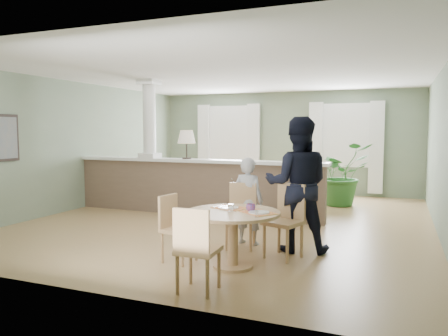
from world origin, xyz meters
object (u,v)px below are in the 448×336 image
at_px(chair_near, 196,246).
at_px(chair_side, 175,225).
at_px(chair_far_boy, 242,212).
at_px(child_person, 248,201).
at_px(dining_table, 234,223).
at_px(man_person, 297,184).
at_px(chair_far_man, 286,217).
at_px(houseplant, 341,174).
at_px(sofa, 245,184).

bearing_deg(chair_near, chair_side, -53.55).
relative_size(chair_far_boy, child_person, 0.71).
distance_m(chair_near, child_person, 2.08).
xyz_separation_m(dining_table, man_person, (0.55, 1.03, 0.38)).
relative_size(chair_near, child_person, 0.70).
height_order(chair_far_man, chair_side, chair_far_man).
distance_m(chair_far_man, chair_side, 1.48).
xyz_separation_m(chair_near, child_person, (-0.14, 2.07, 0.14)).
xyz_separation_m(dining_table, child_person, (-0.19, 1.12, 0.09)).
distance_m(child_person, man_person, 0.81).
distance_m(dining_table, chair_side, 0.80).
bearing_deg(dining_table, chair_near, -93.40).
bearing_deg(houseplant, dining_table, -97.34).
height_order(sofa, dining_table, sofa).
distance_m(chair_far_man, chair_near, 1.74).
height_order(chair_side, man_person, man_person).
bearing_deg(sofa, chair_far_man, -44.64).
xyz_separation_m(chair_far_man, chair_near, (-0.54, -1.66, -0.04)).
height_order(sofa, houseplant, houseplant).
bearing_deg(chair_far_boy, chair_side, -130.34).
xyz_separation_m(houseplant, dining_table, (-0.65, -5.07, -0.15)).
distance_m(houseplant, chair_side, 5.30).
height_order(houseplant, man_person, man_person).
xyz_separation_m(sofa, chair_side, (0.53, -4.28, 0.00)).
xyz_separation_m(chair_far_boy, chair_far_man, (0.71, -0.23, 0.03)).
xyz_separation_m(chair_far_man, man_person, (0.07, 0.33, 0.40)).
relative_size(chair_far_man, man_person, 0.52).
bearing_deg(chair_side, chair_far_boy, -22.38).
relative_size(dining_table, chair_side, 1.35).
bearing_deg(chair_near, houseplant, -98.95).
relative_size(dining_table, man_person, 0.62).
relative_size(houseplant, dining_table, 1.22).
bearing_deg(chair_far_boy, chair_near, -94.53).
xyz_separation_m(chair_far_boy, child_person, (0.04, 0.19, 0.14)).
xyz_separation_m(houseplant, chair_side, (-1.45, -5.09, -0.23)).
relative_size(dining_table, child_person, 0.90).
bearing_deg(man_person, chair_side, 26.50).
height_order(chair_near, child_person, child_person).
bearing_deg(chair_side, child_person, -19.57).
distance_m(houseplant, child_person, 4.04).
height_order(houseplant, chair_near, houseplant).
bearing_deg(man_person, chair_far_man, 66.25).
height_order(chair_side, child_person, child_person).
height_order(dining_table, chair_far_boy, chair_far_boy).
xyz_separation_m(chair_near, man_person, (0.61, 1.98, 0.43)).
bearing_deg(chair_far_boy, chair_far_man, -27.48).
bearing_deg(houseplant, chair_far_man, -92.21).
bearing_deg(houseplant, chair_far_boy, -102.04).
relative_size(houseplant, chair_far_boy, 1.52).
bearing_deg(chair_far_man, houseplant, 106.00).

